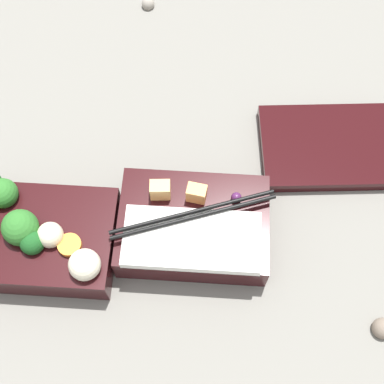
% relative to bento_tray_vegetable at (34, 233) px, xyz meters
% --- Properties ---
extents(ground_plane, '(3.00, 3.00, 0.00)m').
position_rel_bento_tray_vegetable_xyz_m(ground_plane, '(0.10, -0.00, -0.03)').
color(ground_plane, slate).
extents(bento_tray_vegetable, '(0.18, 0.14, 0.08)m').
position_rel_bento_tray_vegetable_xyz_m(bento_tray_vegetable, '(0.00, 0.00, 0.00)').
color(bento_tray_vegetable, black).
rests_on(bento_tray_vegetable, ground_plane).
extents(bento_tray_rice, '(0.20, 0.13, 0.07)m').
position_rel_bento_tray_vegetable_xyz_m(bento_tray_rice, '(0.19, 0.02, -0.00)').
color(bento_tray_rice, black).
rests_on(bento_tray_rice, ground_plane).
extents(bento_lid, '(0.19, 0.14, 0.02)m').
position_rel_bento_tray_vegetable_xyz_m(bento_lid, '(0.37, 0.16, -0.02)').
color(bento_lid, black).
rests_on(bento_lid, ground_plane).
extents(pebble_0, '(0.02, 0.02, 0.02)m').
position_rel_bento_tray_vegetable_xyz_m(pebble_0, '(0.10, 0.41, -0.03)').
color(pebble_0, gray).
rests_on(pebble_0, ground_plane).
extents(pebble_3, '(0.03, 0.03, 0.03)m').
position_rel_bento_tray_vegetable_xyz_m(pebble_3, '(0.42, -0.08, -0.03)').
color(pebble_3, '#7A6B5B').
rests_on(pebble_3, ground_plane).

